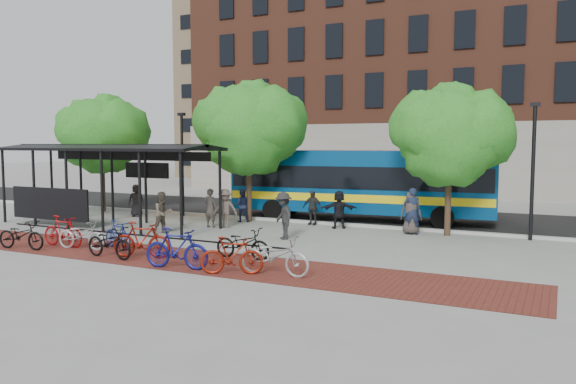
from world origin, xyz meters
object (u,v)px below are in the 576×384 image
at_px(bus_shelter, 105,158).
at_px(bus, 360,181).
at_px(pedestrian_0, 136,200).
at_px(bike_1, 63,231).
at_px(pedestrian_6, 411,213).
at_px(tree_b, 251,125).
at_px(pedestrian_5, 339,209).
at_px(pedestrian_9, 283,216).
at_px(tree_a, 103,132).
at_px(bike_4, 109,242).
at_px(pedestrian_1, 211,208).
at_px(bike_10, 275,256).
at_px(bike_7, 177,249).
at_px(bike_3, 118,235).
at_px(pedestrian_4, 312,208).
at_px(pedestrian_7, 412,211).
at_px(pedestrian_3, 225,208).
at_px(tree_c, 452,132).
at_px(bike_2, 81,235).
at_px(lamp_post_right, 533,167).
at_px(lamp_post_left, 182,161).
at_px(bike_8, 243,243).
at_px(bike_9, 232,256).
at_px(pedestrian_2, 242,205).
at_px(bike_0, 21,235).
at_px(pedestrian_8, 163,213).
at_px(bike_5, 141,240).

distance_m(bus_shelter, bus, 11.61).
bearing_deg(pedestrian_0, bike_1, -96.09).
bearing_deg(pedestrian_6, tree_b, -11.89).
distance_m(pedestrian_5, pedestrian_9, 3.58).
height_order(tree_a, bike_4, tree_a).
xyz_separation_m(bike_4, pedestrian_1, (-0.82, 6.90, 0.33)).
height_order(bike_1, bike_10, same).
relative_size(bike_7, bike_10, 0.96).
xyz_separation_m(bike_3, pedestrian_4, (3.72, 8.17, 0.28)).
xyz_separation_m(bus_shelter, pedestrian_7, (12.81, 3.44, -2.06)).
bearing_deg(pedestrian_3, pedestrian_9, -39.89).
height_order(tree_c, bike_2, tree_c).
relative_size(lamp_post_right, bike_4, 2.65).
distance_m(bus, bike_2, 12.79).
xyz_separation_m(pedestrian_7, pedestrian_9, (-4.10, -3.26, -0.04)).
xyz_separation_m(lamp_post_right, bike_4, (-11.78, -9.48, -2.24)).
bearing_deg(pedestrian_4, bike_10, -71.84).
bearing_deg(lamp_post_left, pedestrian_9, -27.22).
relative_size(pedestrian_0, pedestrian_7, 0.86).
distance_m(bike_8, pedestrian_6, 8.01).
bearing_deg(bus, bike_7, -101.85).
bearing_deg(bus_shelter, bike_9, -29.16).
bearing_deg(tree_a, bike_1, -53.60).
bearing_deg(pedestrian_4, bike_8, -81.84).
xyz_separation_m(pedestrian_1, pedestrian_2, (0.35, 2.04, -0.07)).
xyz_separation_m(bike_10, pedestrian_2, (-6.22, 8.69, 0.22)).
distance_m(tree_a, pedestrian_9, 13.43).
xyz_separation_m(bus_shelter, pedestrian_5, (9.63, 3.64, -2.19)).
relative_size(tree_a, tree_b, 0.96).
height_order(tree_a, bike_0, tree_a).
distance_m(tree_c, lamp_post_left, 13.16).
bearing_deg(lamp_post_left, bike_3, -67.78).
bearing_deg(pedestrian_5, bike_9, 67.92).
distance_m(bike_7, pedestrian_9, 5.91).
relative_size(bus, bike_7, 6.17).
distance_m(tree_c, pedestrian_9, 7.32).
height_order(bike_9, pedestrian_3, pedestrian_3).
bearing_deg(pedestrian_3, lamp_post_right, -5.87).
relative_size(tree_c, bike_8, 3.09).
distance_m(bus_shelter, pedestrian_5, 10.53).
bearing_deg(pedestrian_3, bike_1, -130.80).
distance_m(lamp_post_left, pedestrian_8, 5.90).
bearing_deg(bike_10, bike_9, 110.06).
height_order(lamp_post_right, pedestrian_1, lamp_post_right).
bearing_deg(pedestrian_7, bus_shelter, -1.06).
bearing_deg(pedestrian_5, tree_c, 157.99).
height_order(tree_c, bike_9, tree_c).
relative_size(bike_5, pedestrian_6, 1.11).
height_order(bike_3, pedestrian_2, pedestrian_2).
xyz_separation_m(lamp_post_right, bike_8, (-7.92, -7.75, -2.24)).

